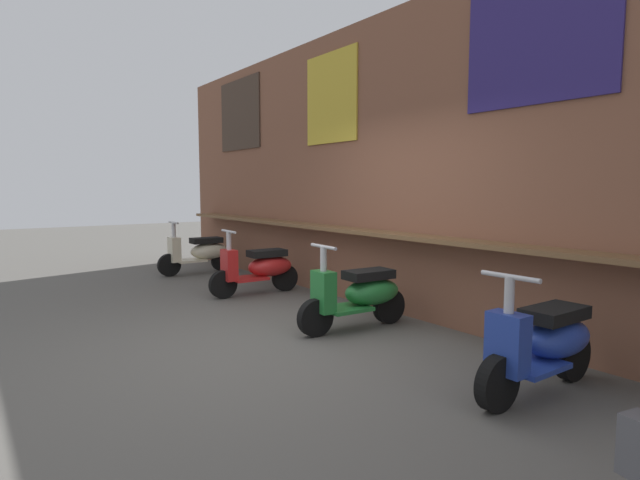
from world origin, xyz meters
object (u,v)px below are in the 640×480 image
(scooter_cream, at_px, (200,252))
(scooter_green, at_px, (360,294))
(scooter_red, at_px, (260,268))
(scooter_blue, at_px, (545,343))

(scooter_cream, relative_size, scooter_green, 1.00)
(scooter_red, bearing_deg, scooter_green, 92.68)
(scooter_red, distance_m, scooter_green, 2.29)
(scooter_green, distance_m, scooter_blue, 2.19)
(scooter_cream, xyz_separation_m, scooter_green, (4.53, -0.00, 0.00))
(scooter_cream, distance_m, scooter_red, 2.24)
(scooter_red, height_order, scooter_blue, same)
(scooter_green, bearing_deg, scooter_red, -86.57)
(scooter_red, relative_size, scooter_blue, 1.00)
(scooter_red, height_order, scooter_green, same)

